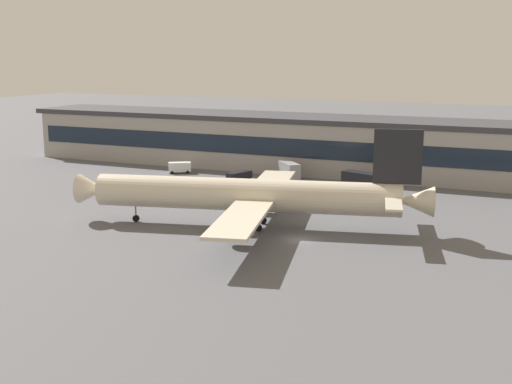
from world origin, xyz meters
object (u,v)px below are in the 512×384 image
at_px(belt_loader, 239,175).
at_px(fuel_truck, 361,179).
at_px(catering_truck, 289,171).
at_px(crew_van, 179,167).
at_px(airliner, 251,195).

xyz_separation_m(belt_loader, fuel_truck, (26.88, 2.88, 0.73)).
distance_m(belt_loader, catering_truck, 11.24).
xyz_separation_m(crew_van, fuel_truck, (43.90, -0.02, 0.42)).
bearing_deg(crew_van, airliner, -46.60).
relative_size(airliner, crew_van, 10.32).
xyz_separation_m(airliner, fuel_truck, (7.47, 38.50, -3.40)).
bearing_deg(fuel_truck, airliner, -100.99).
bearing_deg(crew_van, belt_loader, -9.67).
height_order(belt_loader, crew_van, crew_van).
height_order(belt_loader, catering_truck, catering_truck).
bearing_deg(catering_truck, airliner, -77.27).
height_order(airliner, crew_van, airliner).
xyz_separation_m(airliner, belt_loader, (-19.41, 35.62, -4.13)).
xyz_separation_m(airliner, catering_truck, (-8.93, 39.54, -2.99)).
relative_size(airliner, belt_loader, 8.57).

